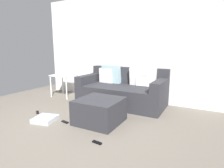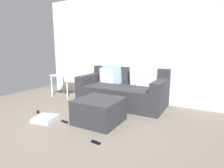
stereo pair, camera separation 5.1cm
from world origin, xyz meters
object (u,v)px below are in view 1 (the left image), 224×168
(remote_near_ottoman, at_px, (97,142))
(remote_by_storage_bin, at_px, (65,122))
(ottoman, at_px, (100,111))
(couch_sectional, at_px, (122,91))
(remote_under_side_table, at_px, (37,112))
(side_table, at_px, (64,78))
(storage_bin, at_px, (45,119))

(remote_near_ottoman, relative_size, remote_by_storage_bin, 0.97)
(ottoman, bearing_deg, remote_near_ottoman, -61.16)
(couch_sectional, bearing_deg, remote_near_ottoman, -75.87)
(couch_sectional, xyz_separation_m, ottoman, (0.11, -1.21, -0.12))
(ottoman, xyz_separation_m, remote_near_ottoman, (0.37, -0.67, -0.21))
(remote_by_storage_bin, bearing_deg, remote_under_side_table, -177.61)
(side_table, bearing_deg, remote_near_ottoman, -38.86)
(remote_near_ottoman, bearing_deg, remote_by_storage_bin, 165.13)
(side_table, bearing_deg, remote_by_storage_bin, -47.76)
(storage_bin, bearing_deg, side_table, 120.98)
(ottoman, bearing_deg, remote_under_side_table, -172.17)
(storage_bin, relative_size, remote_by_storage_bin, 2.39)
(ottoman, xyz_separation_m, remote_by_storage_bin, (-0.55, -0.32, -0.21))
(storage_bin, distance_m, remote_under_side_table, 0.55)
(side_table, distance_m, remote_near_ottoman, 2.90)
(storage_bin, relative_size, remote_under_side_table, 2.26)
(remote_by_storage_bin, distance_m, remote_under_side_table, 0.87)
(couch_sectional, bearing_deg, storage_bin, -116.24)
(remote_under_side_table, bearing_deg, couch_sectional, 84.55)
(side_table, height_order, remote_by_storage_bin, side_table)
(couch_sectional, height_order, side_table, couch_sectional)
(side_table, bearing_deg, storage_bin, -59.02)
(storage_bin, height_order, side_table, side_table)
(ottoman, xyz_separation_m, side_table, (-1.85, 1.12, 0.31))
(storage_bin, xyz_separation_m, side_table, (-0.93, 1.55, 0.49))
(remote_under_side_table, bearing_deg, remote_near_ottoman, 22.47)
(couch_sectional, relative_size, side_table, 3.23)
(ottoman, height_order, storage_bin, ottoman)
(couch_sectional, bearing_deg, remote_by_storage_bin, -106.13)
(couch_sectional, distance_m, remote_near_ottoman, 1.97)
(couch_sectional, height_order, storage_bin, couch_sectional)
(couch_sectional, bearing_deg, ottoman, -85.03)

